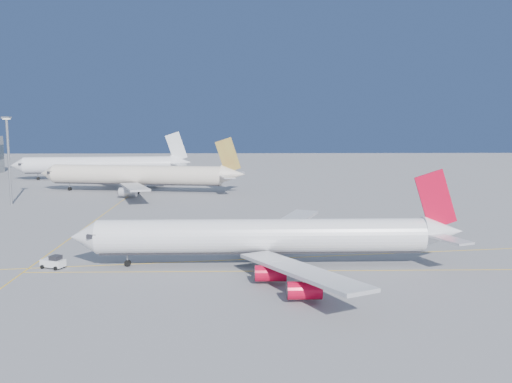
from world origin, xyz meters
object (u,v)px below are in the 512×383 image
(airliner_etihad, at_px, (141,175))
(airliner_third, at_px, (102,165))
(pushback_tug, at_px, (54,262))
(light_mast, at_px, (8,153))
(airliner_virgin, at_px, (270,237))

(airliner_etihad, xyz_separation_m, airliner_third, (-20.42, 34.80, 0.09))
(pushback_tug, bearing_deg, airliner_third, 122.37)
(airliner_etihad, height_order, light_mast, light_mast)
(airliner_etihad, bearing_deg, airliner_virgin, -58.88)
(airliner_virgin, height_order, airliner_etihad, airliner_etihad)
(airliner_virgin, xyz_separation_m, airliner_third, (-56.65, 122.54, 0.64))
(airliner_third, height_order, light_mast, light_mast)
(airliner_virgin, relative_size, light_mast, 2.68)
(airliner_etihad, distance_m, airliner_third, 40.35)
(airliner_virgin, bearing_deg, pushback_tug, -178.81)
(pushback_tug, relative_size, light_mast, 0.18)
(pushback_tug, distance_m, light_mast, 73.25)
(airliner_virgin, height_order, pushback_tug, airliner_virgin)
(airliner_virgin, bearing_deg, airliner_third, 114.40)
(airliner_virgin, bearing_deg, airliner_etihad, 112.02)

